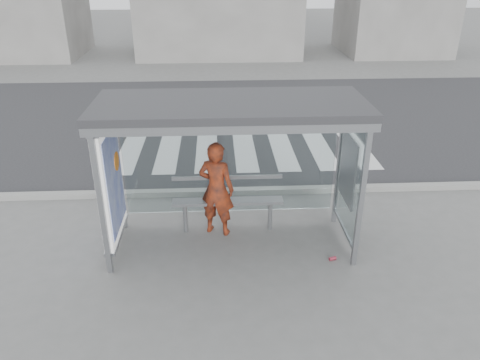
# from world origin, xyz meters

# --- Properties ---
(ground) EXTENTS (80.00, 80.00, 0.00)m
(ground) POSITION_xyz_m (0.00, 0.00, 0.00)
(ground) COLOR #60605D
(ground) RESTS_ON ground
(road) EXTENTS (30.00, 10.00, 0.01)m
(road) POSITION_xyz_m (0.00, 7.00, 0.00)
(road) COLOR #272729
(road) RESTS_ON ground
(curb) EXTENTS (30.00, 0.18, 0.12)m
(curb) POSITION_xyz_m (0.00, 1.95, 0.06)
(curb) COLOR gray
(curb) RESTS_ON ground
(crosswalk) EXTENTS (6.55, 3.00, 0.00)m
(crosswalk) POSITION_xyz_m (0.50, 4.50, 0.00)
(crosswalk) COLOR silver
(crosswalk) RESTS_ON ground
(bus_shelter) EXTENTS (4.25, 1.65, 2.62)m
(bus_shelter) POSITION_xyz_m (-0.37, 0.06, 1.98)
(bus_shelter) COLOR gray
(bus_shelter) RESTS_ON ground
(building_center) EXTENTS (8.00, 5.00, 5.00)m
(building_center) POSITION_xyz_m (0.00, 18.00, 2.50)
(building_center) COLOR slate
(building_center) RESTS_ON ground
(person) EXTENTS (0.76, 0.62, 1.78)m
(person) POSITION_xyz_m (-0.25, 0.44, 0.89)
(person) COLOR orange
(person) RESTS_ON ground
(bench) EXTENTS (2.01, 0.33, 1.04)m
(bench) POSITION_xyz_m (-0.05, 0.50, 0.61)
(bench) COLOR slate
(bench) RESTS_ON ground
(soda_can) EXTENTS (0.13, 0.10, 0.06)m
(soda_can) POSITION_xyz_m (1.68, -0.57, 0.03)
(soda_can) COLOR #CC3C51
(soda_can) RESTS_ON ground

